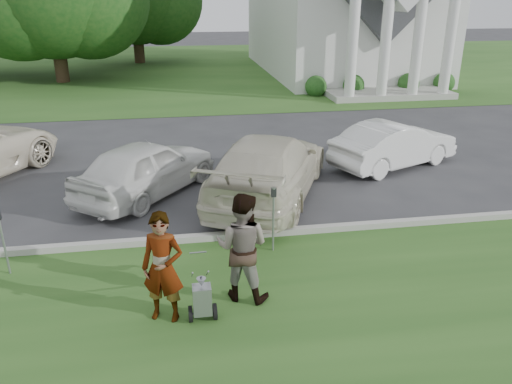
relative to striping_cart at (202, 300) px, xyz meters
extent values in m
plane|color=#333335|center=(1.38, 2.19, -0.36)|extent=(120.00, 120.00, 0.00)
cube|color=#264E1A|center=(1.38, -0.81, -0.36)|extent=(80.00, 7.00, 0.01)
cube|color=#264E1A|center=(1.38, 29.19, -0.36)|extent=(80.00, 30.00, 0.01)
cube|color=#9E9E93|center=(1.38, 2.74, -0.29)|extent=(80.00, 0.18, 0.15)
cube|color=white|center=(10.38, 26.19, 3.14)|extent=(9.00, 16.00, 7.00)
cube|color=#9E9E93|center=(10.38, 16.99, -0.21)|extent=(6.20, 2.60, 0.30)
cylinder|color=white|center=(7.98, 15.99, 2.64)|extent=(0.50, 0.50, 6.00)
cylinder|color=white|center=(9.58, 15.99, 2.64)|extent=(0.50, 0.50, 6.00)
cylinder|color=white|center=(11.18, 15.99, 2.64)|extent=(0.50, 0.50, 6.00)
cylinder|color=white|center=(12.78, 15.99, 2.64)|extent=(0.50, 0.50, 6.00)
sphere|color=#1E4C19|center=(6.88, 17.89, 0.09)|extent=(1.10, 1.10, 1.10)
sphere|color=#1E4C19|center=(8.88, 17.89, 0.09)|extent=(1.10, 1.10, 1.10)
sphere|color=#1E4C19|center=(11.88, 17.89, 0.09)|extent=(1.10, 1.10, 1.10)
sphere|color=#1E4C19|center=(13.88, 17.89, 0.09)|extent=(1.10, 1.10, 1.10)
cylinder|color=#332316|center=(-6.62, 24.19, 1.24)|extent=(0.76, 0.76, 3.20)
cylinder|color=#332316|center=(-2.62, 32.19, 1.14)|extent=(0.76, 0.76, 3.00)
sphere|color=#174615|center=(-0.91, 32.49, 3.97)|extent=(6.23, 6.23, 6.23)
cylinder|color=black|center=(-0.20, -0.01, -0.23)|extent=(0.06, 0.27, 0.27)
cylinder|color=black|center=(0.20, -0.01, -0.23)|extent=(0.06, 0.27, 0.27)
cylinder|color=#2D2D33|center=(0.00, -0.01, -0.23)|extent=(0.45, 0.04, 0.03)
cube|color=#909398|center=(0.00, -0.01, 0.02)|extent=(0.30, 0.24, 0.49)
cone|color=#909398|center=(0.00, -0.01, 0.34)|extent=(0.15, 0.15, 0.14)
cylinder|color=#2D2D33|center=(0.00, -0.01, 0.42)|extent=(0.04, 0.04, 0.05)
cylinder|color=#909398|center=(-0.13, 0.42, 0.24)|extent=(0.03, 0.66, 0.47)
cylinder|color=#909398|center=(0.12, 0.42, 0.24)|extent=(0.03, 0.66, 0.47)
cylinder|color=#909398|center=(-0.01, 0.74, 0.46)|extent=(0.29, 0.03, 0.02)
imported|color=#999999|center=(-0.58, 0.14, 0.56)|extent=(0.77, 0.63, 1.84)
imported|color=#999999|center=(0.72, 0.54, 0.60)|extent=(1.15, 1.04, 1.92)
cylinder|color=#909398|center=(1.56, 2.08, 0.24)|extent=(0.04, 0.04, 1.21)
cube|color=#2D2D33|center=(1.56, 2.08, 0.93)|extent=(0.10, 0.07, 0.18)
cylinder|color=#909398|center=(1.56, 2.08, 1.02)|extent=(0.09, 0.09, 0.03)
cylinder|color=#909398|center=(-3.48, 1.98, 0.21)|extent=(0.04, 0.04, 1.13)
imported|color=white|center=(-1.07, 5.63, 0.37)|extent=(3.99, 4.42, 1.46)
imported|color=beige|center=(2.00, 4.96, 0.45)|extent=(4.39, 6.03, 1.62)
imported|color=white|center=(6.16, 6.74, 0.32)|extent=(4.34, 2.98, 1.36)
camera|label=1|loc=(-0.24, -6.76, 4.56)|focal=35.00mm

